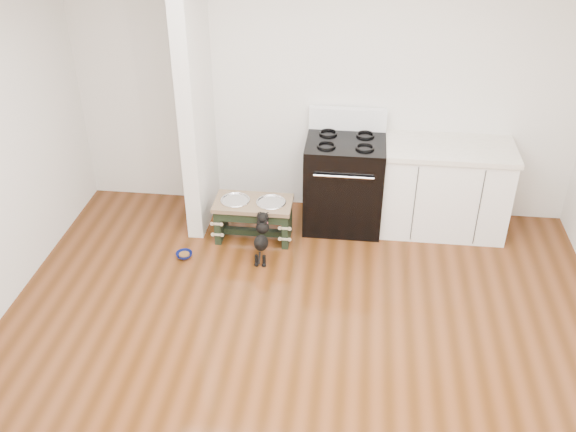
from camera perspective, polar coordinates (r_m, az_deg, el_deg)
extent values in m
plane|color=#44230C|center=(4.95, 0.61, -13.83)|extent=(5.00, 5.00, 0.00)
plane|color=silver|center=(6.33, 3.21, 11.63)|extent=(5.00, 0.00, 5.00)
plane|color=white|center=(3.55, 0.88, 18.15)|extent=(5.00, 5.00, 0.00)
cube|color=silver|center=(6.14, -8.26, 10.70)|extent=(0.15, 0.80, 2.70)
cube|color=black|center=(6.38, 4.99, 2.92)|extent=(0.76, 0.65, 0.92)
cube|color=black|center=(6.14, 4.84, 1.04)|extent=(0.58, 0.02, 0.50)
cylinder|color=silver|center=(5.95, 4.96, 3.48)|extent=(0.56, 0.02, 0.02)
cube|color=white|center=(6.38, 5.34, 8.60)|extent=(0.76, 0.08, 0.22)
torus|color=black|center=(6.05, 3.43, 6.30)|extent=(0.18, 0.18, 0.02)
torus|color=black|center=(6.04, 6.85, 6.09)|extent=(0.18, 0.18, 0.02)
torus|color=black|center=(6.30, 3.60, 7.39)|extent=(0.18, 0.18, 0.02)
torus|color=black|center=(6.29, 6.90, 7.19)|extent=(0.18, 0.18, 0.02)
cube|color=white|center=(6.48, 13.68, 2.23)|extent=(1.20, 0.60, 0.86)
cube|color=beige|center=(6.27, 14.20, 5.83)|extent=(1.24, 0.64, 0.05)
cube|color=black|center=(6.45, 13.45, -1.84)|extent=(1.20, 0.06, 0.10)
cube|color=black|center=(6.33, -5.98, -0.29)|extent=(0.06, 0.36, 0.37)
cube|color=black|center=(6.23, -0.09, -0.67)|extent=(0.06, 0.36, 0.37)
cube|color=black|center=(6.07, -3.35, -0.20)|extent=(0.59, 0.03, 0.09)
cube|color=black|center=(6.34, -3.03, -1.42)|extent=(0.59, 0.06, 0.06)
cube|color=brown|center=(6.17, -3.11, 1.12)|extent=(0.75, 0.40, 0.04)
cylinder|color=silver|center=(6.20, -4.70, 1.24)|extent=(0.26, 0.26, 0.05)
cylinder|color=silver|center=(6.14, -1.51, 1.04)|extent=(0.26, 0.26, 0.05)
torus|color=silver|center=(6.18, -4.71, 1.43)|extent=(0.29, 0.29, 0.02)
torus|color=silver|center=(6.13, -1.51, 1.24)|extent=(0.29, 0.29, 0.02)
cylinder|color=black|center=(5.96, -2.82, -3.94)|extent=(0.03, 0.03, 0.11)
cylinder|color=black|center=(5.95, -2.14, -3.99)|extent=(0.03, 0.03, 0.11)
sphere|color=black|center=(5.98, -2.83, -4.34)|extent=(0.04, 0.04, 0.04)
sphere|color=black|center=(5.97, -2.15, -4.39)|extent=(0.04, 0.04, 0.04)
ellipsoid|color=black|center=(5.92, -2.41, -2.40)|extent=(0.13, 0.30, 0.27)
sphere|color=black|center=(5.94, -2.29, -1.02)|extent=(0.12, 0.12, 0.12)
sphere|color=black|center=(5.93, -2.25, -0.17)|extent=(0.11, 0.11, 0.11)
sphere|color=black|center=(6.00, -2.48, 0.21)|extent=(0.04, 0.04, 0.04)
sphere|color=black|center=(5.99, -1.82, 0.17)|extent=(0.04, 0.04, 0.04)
cylinder|color=black|center=(5.88, -2.56, -3.74)|extent=(0.02, 0.09, 0.10)
torus|color=#D43E4D|center=(5.94, -2.26, -0.58)|extent=(0.10, 0.07, 0.09)
imported|color=#0B1450|center=(6.15, -9.21, -3.44)|extent=(0.19, 0.19, 0.05)
cylinder|color=#573019|center=(6.15, -9.21, -3.41)|extent=(0.10, 0.10, 0.02)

